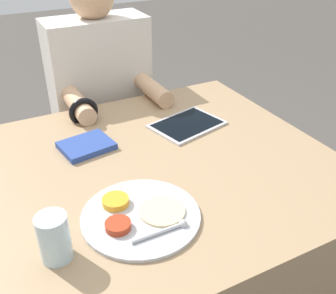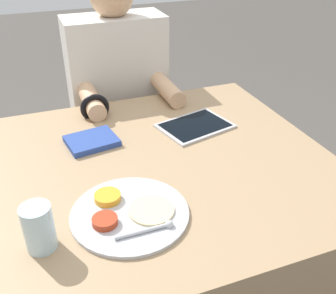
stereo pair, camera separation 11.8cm
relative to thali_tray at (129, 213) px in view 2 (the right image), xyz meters
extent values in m
cube|color=#9E7F5B|center=(0.10, 0.21, -0.39)|extent=(1.20, 0.99, 0.76)
cylinder|color=#B7BABF|center=(0.00, 0.00, 0.00)|extent=(0.31, 0.31, 0.01)
cylinder|color=gold|center=(-0.04, 0.07, 0.01)|extent=(0.07, 0.07, 0.02)
cylinder|color=#A83319|center=(-0.07, -0.02, 0.01)|extent=(0.06, 0.06, 0.02)
cylinder|color=beige|center=(0.06, -0.02, 0.01)|extent=(0.12, 0.12, 0.01)
cylinder|color=#B7BABF|center=(0.01, -0.09, 0.01)|extent=(0.14, 0.01, 0.01)
sphere|color=#B7BABF|center=(0.08, -0.09, 0.01)|extent=(0.02, 0.02, 0.02)
cube|color=silver|center=(-0.02, 0.39, 0.00)|extent=(0.18, 0.15, 0.01)
cube|color=#28428E|center=(-0.02, 0.39, 0.00)|extent=(0.18, 0.15, 0.02)
cube|color=#B7B7BC|center=(0.36, 0.38, 0.00)|extent=(0.28, 0.23, 0.01)
cube|color=black|center=(0.36, 0.38, 0.00)|extent=(0.25, 0.21, 0.00)
cube|color=black|center=(0.20, 0.88, -0.55)|extent=(0.38, 0.22, 0.44)
cube|color=beige|center=(0.20, 0.88, -0.02)|extent=(0.42, 0.20, 0.62)
cylinder|color=tan|center=(0.04, 0.67, 0.03)|extent=(0.07, 0.26, 0.07)
cylinder|color=tan|center=(0.35, 0.67, 0.03)|extent=(0.07, 0.26, 0.07)
torus|color=black|center=(0.04, 0.59, 0.03)|extent=(0.11, 0.02, 0.11)
cylinder|color=silver|center=(-0.22, -0.04, 0.05)|extent=(0.07, 0.07, 0.12)
camera|label=1|loc=(-0.29, -0.71, 0.67)|focal=42.00mm
camera|label=2|loc=(-0.18, -0.76, 0.67)|focal=42.00mm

